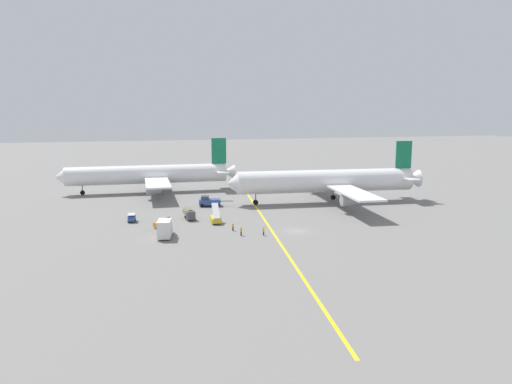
% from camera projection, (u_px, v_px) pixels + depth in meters
% --- Properties ---
extents(ground_plane, '(600.00, 600.00, 0.00)m').
position_uv_depth(ground_plane, '(296.00, 231.00, 96.76)').
color(ground_plane, slate).
extents(taxiway_stripe, '(15.33, 119.14, 0.01)m').
position_uv_depth(taxiway_stripe, '(265.00, 221.00, 105.41)').
color(taxiway_stripe, yellow).
rests_on(taxiway_stripe, ground).
extents(airliner_at_gate_left, '(51.24, 43.74, 15.63)m').
position_uv_depth(airliner_at_gate_left, '(149.00, 175.00, 141.29)').
color(airliner_at_gate_left, white).
rests_on(airliner_at_gate_left, ground).
extents(airliner_being_pushed, '(52.04, 49.90, 15.83)m').
position_uv_depth(airliner_being_pushed, '(327.00, 181.00, 125.78)').
color(airliner_being_pushed, white).
rests_on(airliner_being_pushed, ground).
extents(pushback_tug, '(8.66, 3.84, 2.96)m').
position_uv_depth(pushback_tug, '(209.00, 201.00, 121.53)').
color(pushback_tug, '#2D4C8C').
rests_on(pushback_tug, ground).
extents(gse_stair_truck_yellow, '(2.27, 4.73, 4.06)m').
position_uv_depth(gse_stair_truck_yellow, '(216.00, 218.00, 103.63)').
color(gse_stair_truck_yellow, gold).
rests_on(gse_stair_truck_yellow, ground).
extents(gse_catering_truck_tall, '(3.39, 6.17, 3.50)m').
position_uv_depth(gse_catering_truck_tall, '(165.00, 228.00, 91.64)').
color(gse_catering_truck_tall, silver).
rests_on(gse_catering_truck_tall, ground).
extents(gse_belt_loader_portside, '(3.38, 4.96, 3.02)m').
position_uv_depth(gse_belt_loader_portside, '(162.00, 225.00, 98.16)').
color(gse_belt_loader_portside, orange).
rests_on(gse_belt_loader_portside, ground).
extents(gse_baggage_cart_near_cluster, '(1.82, 2.86, 1.71)m').
position_uv_depth(gse_baggage_cart_near_cluster, '(132.00, 218.00, 104.62)').
color(gse_baggage_cart_near_cluster, '#2D5199').
rests_on(gse_baggage_cart_near_cluster, ground).
extents(gse_fuel_bowser_stubby, '(2.34, 5.05, 2.40)m').
position_uv_depth(gse_fuel_bowser_stubby, '(189.00, 213.00, 107.05)').
color(gse_fuel_bowser_stubby, '#666B4C').
rests_on(gse_fuel_bowser_stubby, ground).
extents(ground_crew_wing_walker_right, '(0.36, 0.36, 1.63)m').
position_uv_depth(ground_crew_wing_walker_right, '(233.00, 227.00, 96.90)').
color(ground_crew_wing_walker_right, black).
rests_on(ground_crew_wing_walker_right, ground).
extents(ground_crew_marshaller_foreground, '(0.36, 0.36, 1.67)m').
position_uv_depth(ground_crew_marshaller_foreground, '(241.00, 231.00, 93.00)').
color(ground_crew_marshaller_foreground, '#2D3351').
rests_on(ground_crew_marshaller_foreground, ground).
extents(ground_crew_ramp_agent_by_cones, '(0.48, 0.36, 1.61)m').
position_uv_depth(ground_crew_ramp_agent_by_cones, '(264.00, 231.00, 93.30)').
color(ground_crew_ramp_agent_by_cones, '#2D3351').
rests_on(ground_crew_ramp_agent_by_cones, ground).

